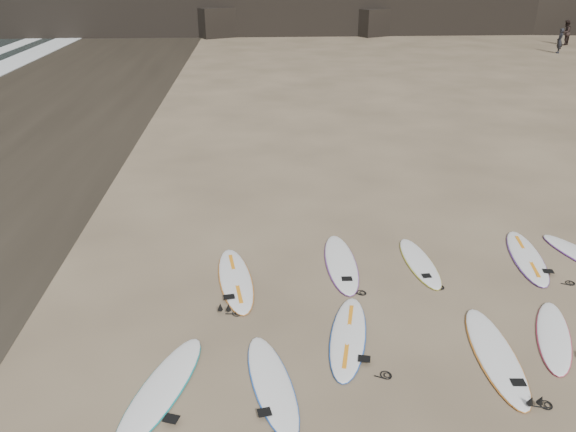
# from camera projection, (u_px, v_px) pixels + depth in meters

# --- Properties ---
(ground) EXTENTS (240.00, 240.00, 0.00)m
(ground) POSITION_uv_depth(u_px,v_px,m) (405.00, 350.00, 9.92)
(ground) COLOR #897559
(ground) RESTS_ON ground
(surfboard_0) EXTENTS (1.49, 2.76, 0.10)m
(surfboard_0) POSITION_uv_depth(u_px,v_px,m) (162.00, 388.00, 8.97)
(surfboard_0) COLOR white
(surfboard_0) RESTS_ON ground
(surfboard_1) EXTENTS (1.07, 2.57, 0.09)m
(surfboard_1) POSITION_uv_depth(u_px,v_px,m) (272.00, 383.00, 9.10)
(surfboard_1) COLOR white
(surfboard_1) RESTS_ON ground
(surfboard_2) EXTENTS (1.18, 2.63, 0.09)m
(surfboard_2) POSITION_uv_depth(u_px,v_px,m) (348.00, 336.00, 10.22)
(surfboard_2) COLOR white
(surfboard_2) RESTS_ON ground
(surfboard_3) EXTENTS (0.86, 2.81, 0.10)m
(surfboard_3) POSITION_uv_depth(u_px,v_px,m) (495.00, 354.00, 9.75)
(surfboard_3) COLOR white
(surfboard_3) RESTS_ON ground
(surfboard_4) EXTENTS (1.43, 2.37, 0.08)m
(surfboard_4) POSITION_uv_depth(u_px,v_px,m) (554.00, 336.00, 10.24)
(surfboard_4) COLOR white
(surfboard_4) RESTS_ON ground
(surfboard_5) EXTENTS (1.04, 2.81, 0.10)m
(surfboard_5) POSITION_uv_depth(u_px,v_px,m) (235.00, 279.00, 12.04)
(surfboard_5) COLOR white
(surfboard_5) RESTS_ON ground
(surfboard_6) EXTENTS (0.70, 2.75, 0.10)m
(surfboard_6) POSITION_uv_depth(u_px,v_px,m) (341.00, 263.00, 12.68)
(surfboard_6) COLOR white
(surfboard_6) RESTS_ON ground
(surfboard_7) EXTENTS (0.68, 2.38, 0.08)m
(surfboard_7) POSITION_uv_depth(u_px,v_px,m) (420.00, 262.00, 12.72)
(surfboard_7) COLOR white
(surfboard_7) RESTS_ON ground
(surfboard_8) EXTENTS (1.12, 2.75, 0.10)m
(surfboard_8) POSITION_uv_depth(u_px,v_px,m) (527.00, 257.00, 12.94)
(surfboard_8) COLOR white
(surfboard_8) RESTS_ON ground
(person_a) EXTENTS (0.53, 0.70, 1.75)m
(person_a) POSITION_uv_depth(u_px,v_px,m) (560.00, 41.00, 40.93)
(person_a) COLOR black
(person_a) RESTS_ON ground
(person_b) EXTENTS (1.18, 1.16, 1.92)m
(person_b) POSITION_uv_depth(u_px,v_px,m) (566.00, 33.00, 44.81)
(person_b) COLOR black
(person_b) RESTS_ON ground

